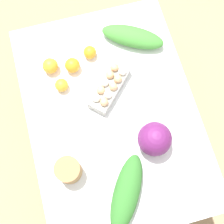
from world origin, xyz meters
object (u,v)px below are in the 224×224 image
at_px(egg_carton, 109,87).
at_px(greens_bunch_chard, 133,37).
at_px(orange_0, 72,65).
at_px(orange_1, 90,52).
at_px(orange_2, 61,85).
at_px(cabbage_purple, 155,139).
at_px(greens_bunch_beet_tops, 127,193).
at_px(paper_bag, 68,170).
at_px(orange_3, 50,66).

height_order(egg_carton, greens_bunch_chard, egg_carton).
distance_m(egg_carton, orange_0, 0.23).
bearing_deg(orange_1, orange_2, 127.74).
distance_m(orange_1, orange_2, 0.24).
bearing_deg(orange_2, cabbage_purple, -137.54).
xyz_separation_m(orange_0, orange_1, (0.05, -0.11, -0.00)).
xyz_separation_m(greens_bunch_beet_tops, orange_1, (0.75, -0.01, -0.01)).
xyz_separation_m(paper_bag, orange_1, (0.58, -0.25, -0.02)).
height_order(greens_bunch_beet_tops, orange_0, greens_bunch_beet_tops).
distance_m(paper_bag, orange_2, 0.44).
distance_m(egg_carton, orange_3, 0.33).
relative_size(greens_bunch_chard, orange_1, 4.91).
bearing_deg(cabbage_purple, greens_bunch_beet_tops, 136.00).
bearing_deg(cabbage_purple, orange_3, 37.60).
height_order(cabbage_purple, orange_3, cabbage_purple).
height_order(cabbage_purple, greens_bunch_chard, cabbage_purple).
bearing_deg(paper_bag, orange_1, -22.94).
distance_m(greens_bunch_beet_tops, orange_2, 0.63).
bearing_deg(greens_bunch_beet_tops, egg_carton, -6.49).
distance_m(cabbage_purple, orange_1, 0.58).
height_order(paper_bag, orange_3, paper_bag).
bearing_deg(greens_bunch_chard, greens_bunch_beet_tops, 161.72).
relative_size(greens_bunch_chard, orange_2, 4.95).
xyz_separation_m(paper_bag, greens_bunch_chard, (0.61, -0.49, -0.02)).
bearing_deg(orange_1, greens_bunch_chard, -84.09).
xyz_separation_m(paper_bag, orange_3, (0.56, -0.03, -0.02)).
height_order(egg_carton, paper_bag, paper_bag).
bearing_deg(orange_0, orange_2, 139.22).
xyz_separation_m(greens_bunch_chard, orange_2, (-0.17, 0.43, -0.01)).
relative_size(egg_carton, greens_bunch_chard, 0.79).
relative_size(egg_carton, orange_2, 3.93).
relative_size(orange_2, orange_3, 0.84).
height_order(greens_bunch_beet_tops, orange_3, greens_bunch_beet_tops).
height_order(greens_bunch_chard, orange_0, greens_bunch_chard).
bearing_deg(cabbage_purple, egg_carton, 22.24).
height_order(orange_1, orange_2, same).
height_order(cabbage_purple, orange_1, cabbage_purple).
bearing_deg(orange_0, egg_carton, -137.12).
bearing_deg(orange_3, orange_1, -83.33).
bearing_deg(greens_bunch_chard, egg_carton, 141.42).
height_order(paper_bag, greens_bunch_chard, paper_bag).
xyz_separation_m(egg_carton, orange_3, (0.20, 0.27, -0.00)).
bearing_deg(paper_bag, egg_carton, -39.28).
bearing_deg(orange_3, greens_bunch_beet_tops, -163.96).
distance_m(cabbage_purple, orange_3, 0.66).
bearing_deg(greens_bunch_chard, cabbage_purple, 173.87).
relative_size(orange_0, orange_2, 1.15).
height_order(paper_bag, orange_0, paper_bag).
relative_size(orange_0, orange_3, 0.96).
distance_m(greens_bunch_chard, orange_2, 0.47).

